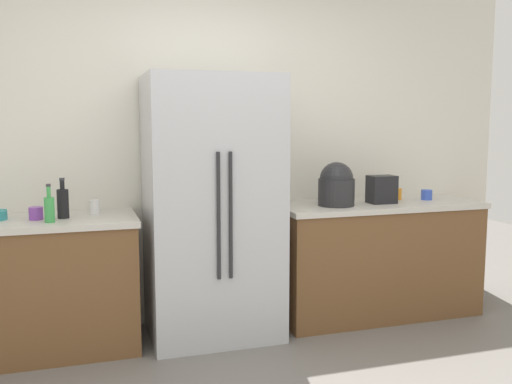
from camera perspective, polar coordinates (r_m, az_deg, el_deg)
kitchen_back_panel at (r=4.32m, az=-5.68°, el=4.72°), size 5.19×0.10×2.68m
counter_left at (r=4.02m, az=-21.86°, el=-8.83°), size 1.39×0.63×0.89m
counter_right at (r=4.58m, az=11.98°, el=-6.55°), size 1.61×0.63×0.89m
refrigerator at (r=3.97m, az=-4.42°, el=-1.62°), size 0.90×0.69×1.83m
toaster at (r=4.46m, az=12.53°, el=0.26°), size 0.20×0.15×0.21m
rice_cooker at (r=4.25m, az=8.09°, el=0.67°), size 0.27×0.27×0.33m
bottle_a at (r=3.88m, az=-18.86°, el=-1.02°), size 0.07×0.07×0.26m
bottle_b at (r=3.75m, az=-20.08°, el=-1.56°), size 0.06×0.06×0.24m
cup_a at (r=4.75m, az=16.79°, el=-0.27°), size 0.09×0.09×0.08m
cup_b at (r=4.00m, az=-15.94°, el=-1.46°), size 0.07×0.07×0.10m
cup_c at (r=3.89m, az=-21.27°, el=-2.01°), size 0.09×0.09×0.08m
cup_d at (r=4.70m, az=14.02°, el=-0.19°), size 0.07×0.07×0.09m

